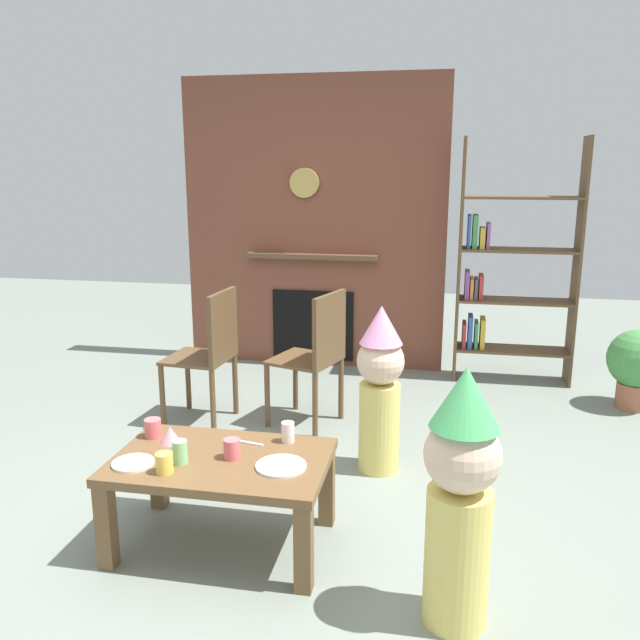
% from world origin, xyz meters
% --- Properties ---
extents(ground_plane, '(12.00, 12.00, 0.00)m').
position_xyz_m(ground_plane, '(0.00, 0.00, 0.00)').
color(ground_plane, gray).
extents(brick_fireplace_feature, '(2.20, 0.28, 2.40)m').
position_xyz_m(brick_fireplace_feature, '(-0.32, 2.60, 1.19)').
color(brick_fireplace_feature, brown).
rests_on(brick_fireplace_feature, ground_plane).
extents(bookshelf, '(0.90, 0.28, 1.90)m').
position_xyz_m(bookshelf, '(1.24, 2.40, 0.86)').
color(bookshelf, brown).
rests_on(bookshelf, ground_plane).
extents(coffee_table, '(0.95, 0.61, 0.43)m').
position_xyz_m(coffee_table, '(-0.17, -0.27, 0.35)').
color(coffee_table, brown).
rests_on(coffee_table, ground_plane).
extents(paper_cup_near_left, '(0.08, 0.08, 0.09)m').
position_xyz_m(paper_cup_near_left, '(-0.56, -0.12, 0.47)').
color(paper_cup_near_left, '#E5666B').
rests_on(paper_cup_near_left, coffee_table).
extents(paper_cup_near_right, '(0.06, 0.06, 0.10)m').
position_xyz_m(paper_cup_near_right, '(0.08, -0.05, 0.47)').
color(paper_cup_near_right, silver).
rests_on(paper_cup_near_right, coffee_table).
extents(paper_cup_center, '(0.07, 0.07, 0.09)m').
position_xyz_m(paper_cup_center, '(-0.35, -0.45, 0.47)').
color(paper_cup_center, '#F2CC4C').
rests_on(paper_cup_center, coffee_table).
extents(paper_cup_far_left, '(0.06, 0.06, 0.10)m').
position_xyz_m(paper_cup_far_left, '(-0.32, -0.36, 0.48)').
color(paper_cup_far_left, '#8CD18C').
rests_on(paper_cup_far_left, coffee_table).
extents(paper_cup_far_right, '(0.07, 0.07, 0.09)m').
position_xyz_m(paper_cup_far_right, '(-0.12, -0.27, 0.47)').
color(paper_cup_far_right, '#E5666B').
rests_on(paper_cup_far_right, coffee_table).
extents(paper_plate_front, '(0.22, 0.22, 0.01)m').
position_xyz_m(paper_plate_front, '(0.12, -0.31, 0.43)').
color(paper_plate_front, white).
rests_on(paper_plate_front, coffee_table).
extents(paper_plate_rear, '(0.18, 0.18, 0.01)m').
position_xyz_m(paper_plate_rear, '(-0.52, -0.41, 0.43)').
color(paper_plate_rear, white).
rests_on(paper_plate_rear, coffee_table).
extents(birthday_cake_slice, '(0.10, 0.10, 0.08)m').
position_xyz_m(birthday_cake_slice, '(-0.45, -0.16, 0.47)').
color(birthday_cake_slice, pink).
rests_on(birthday_cake_slice, coffee_table).
extents(table_fork, '(0.15, 0.05, 0.01)m').
position_xyz_m(table_fork, '(-0.09, -0.10, 0.43)').
color(table_fork, silver).
rests_on(table_fork, coffee_table).
extents(child_with_cone_hat, '(0.28, 0.28, 1.01)m').
position_xyz_m(child_with_cone_hat, '(0.86, -0.59, 0.53)').
color(child_with_cone_hat, '#E0CC66').
rests_on(child_with_cone_hat, ground_plane).
extents(child_in_pink, '(0.26, 0.26, 0.95)m').
position_xyz_m(child_in_pink, '(0.45, 0.61, 0.50)').
color(child_in_pink, '#E0CC66').
rests_on(child_in_pink, ground_plane).
extents(dining_chair_left, '(0.43, 0.43, 0.90)m').
position_xyz_m(dining_chair_left, '(-0.72, 1.10, 0.51)').
color(dining_chair_left, brown).
rests_on(dining_chair_left, ground_plane).
extents(dining_chair_middle, '(0.50, 0.50, 0.90)m').
position_xyz_m(dining_chair_middle, '(-0.02, 1.18, 0.51)').
color(dining_chair_middle, brown).
rests_on(dining_chair_middle, ground_plane).
extents(potted_plant_tall, '(0.42, 0.42, 0.57)m').
position_xyz_m(potted_plant_tall, '(2.14, 1.91, 0.33)').
color(potted_plant_tall, '#9E5B42').
rests_on(potted_plant_tall, ground_plane).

